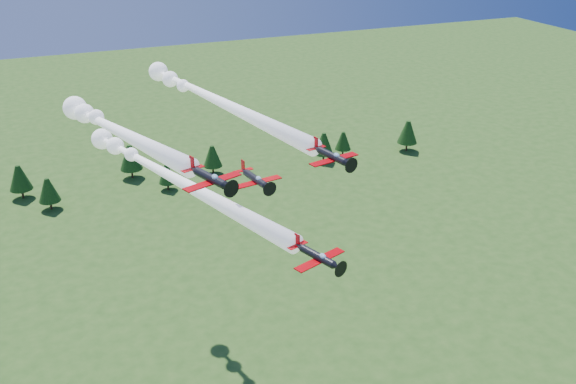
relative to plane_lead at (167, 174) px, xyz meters
name	(u,v)px	position (x,y,z in m)	size (l,w,h in m)	color
plane_lead	(167,174)	(0.00, 0.00, 0.00)	(24.22, 57.67, 3.70)	black
plane_left	(114,129)	(-7.18, -1.05, 8.71)	(18.17, 40.62, 3.70)	black
plane_right	(212,97)	(10.88, 11.31, 7.91)	(17.62, 58.60, 3.70)	black
plane_slot	(256,179)	(9.44, -14.71, 3.58)	(7.47, 8.16, 2.61)	black
treeline	(177,162)	(19.81, 87.11, -34.21)	(159.45, 19.68, 10.68)	#382314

